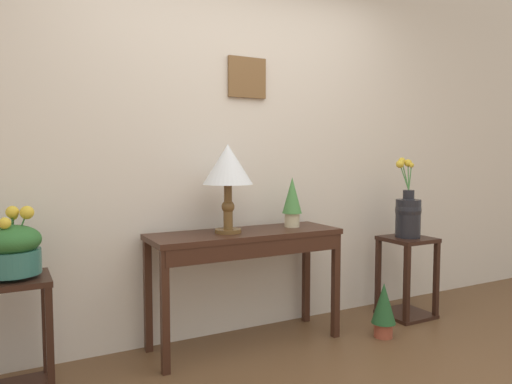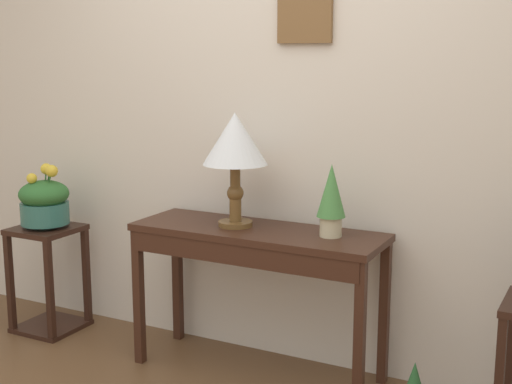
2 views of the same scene
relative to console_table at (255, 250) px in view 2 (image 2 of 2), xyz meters
name	(u,v)px [view 2 (image 2 of 2)]	position (x,y,z in m)	size (l,w,h in m)	color
back_wall_with_art	(286,94)	(0.01, 0.33, 0.75)	(9.00, 0.13, 2.80)	beige
console_table	(255,250)	(0.00, 0.00, 0.00)	(1.27, 0.42, 0.76)	#381E14
table_lamp	(235,144)	(-0.12, 0.02, 0.52)	(0.32, 0.32, 0.57)	brown
potted_plant_on_console	(331,197)	(0.37, 0.05, 0.29)	(0.14, 0.14, 0.34)	beige
pedestal_stand_left	(49,279)	(-1.36, -0.02, -0.34)	(0.35, 0.35, 0.62)	black
planter_bowl_wide_left	(44,201)	(-1.35, -0.02, 0.12)	(0.28, 0.28, 0.37)	#2D665B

